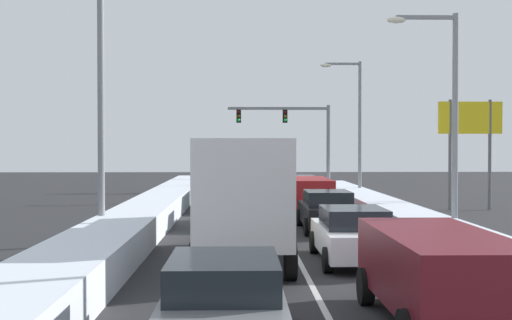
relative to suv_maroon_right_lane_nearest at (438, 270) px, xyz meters
name	(u,v)px	position (x,y,z in m)	size (l,w,h in m)	color
ground_plane	(289,242)	(-1.84, 10.64, -1.02)	(120.00, 120.00, 0.00)	#28282B
lane_stripe_between_right_lane_and_center_lane	(281,226)	(-1.84, 15.13, -1.01)	(0.14, 49.42, 0.01)	silver
snow_bank_right_shoulder	(412,219)	(3.46, 15.13, -0.75)	(2.10, 49.42, 0.53)	silver
snow_bank_left_shoulder	(148,214)	(-7.14, 15.13, -0.55)	(1.99, 49.42, 0.93)	silver
suv_maroon_right_lane_nearest	(438,270)	(0.00, 0.00, 0.00)	(2.16, 4.90, 1.67)	maroon
sedan_white_right_lane_second	(353,235)	(-0.39, 6.58, -0.25)	(2.00, 4.50, 1.51)	silver
sedan_black_right_lane_third	(327,210)	(-0.19, 13.47, -0.25)	(2.00, 4.50, 1.51)	black
suv_red_right_lane_fourth	(308,192)	(-0.26, 19.85, 0.00)	(2.16, 4.90, 1.67)	maroon
sedan_navy_right_lane_fifth	(300,188)	(-0.02, 26.66, -0.25)	(2.00, 4.50, 1.51)	navy
sedan_gray_center_lane_nearest	(224,305)	(-3.72, -1.46, -0.25)	(2.00, 4.50, 1.51)	slate
box_truck_center_lane_second	(243,193)	(-3.40, 6.64, 0.88)	(2.53, 7.20, 3.36)	#937F60
sedan_silver_center_lane_third	(239,206)	(-3.50, 15.37, -0.25)	(2.00, 4.50, 1.51)	#B7BABF
suv_green_center_lane_fourth	(240,189)	(-3.46, 22.51, 0.00)	(2.16, 4.90, 1.67)	#1E5633
sedan_charcoal_center_lane_fifth	(240,186)	(-3.42, 29.49, -0.25)	(2.00, 4.50, 1.51)	#38383D
traffic_light_gantry	(297,128)	(0.73, 37.58, 3.48)	(7.54, 0.47, 6.20)	slate
street_lamp_right_mid	(445,101)	(4.09, 12.88, 3.81)	(2.66, 0.36, 8.05)	gray
street_lamp_right_far	(355,116)	(3.83, 30.85, 4.07)	(2.66, 0.36, 8.55)	gray
street_lamp_left_mid	(112,90)	(-7.60, 10.18, 3.97)	(2.66, 0.36, 8.36)	gray
roadside_sign_right	(470,129)	(8.01, 21.52, 3.00)	(3.20, 0.16, 5.50)	#59595B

